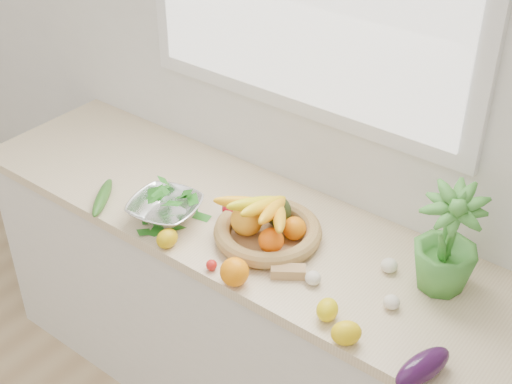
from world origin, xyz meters
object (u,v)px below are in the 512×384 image
Objects in this scene: potted_herb at (447,239)px; fruit_basket at (267,226)px; apple at (234,209)px; eggplant at (423,367)px; colander_with_spinach at (165,205)px; cucumber at (102,197)px.

potted_herb reaches higher than fruit_basket.
apple is at bearing -170.42° from potted_herb.
fruit_basket is at bearing -166.14° from potted_herb.
eggplant is 0.41m from potted_herb.
apple is 0.28× the size of colander_with_spinach.
colander_with_spinach is at bearing -158.59° from fruit_basket.
potted_herb reaches higher than apple.
potted_herb is at bearing 109.10° from eggplant.
potted_herb is at bearing 9.58° from apple.
fruit_basket is at bearing 18.17° from cucumber.
colander_with_spinach is (-0.18, -0.15, 0.02)m from apple.
colander_with_spinach reaches higher than eggplant.
eggplant is at bearing -18.17° from fruit_basket.
colander_with_spinach is at bearing 174.85° from eggplant.
apple is 0.23m from colander_with_spinach.
fruit_basket is at bearing -6.18° from apple.
fruit_basket is (0.59, 0.19, 0.03)m from cucumber.
apple is 0.74m from potted_herb.
cucumber is at bearing -161.83° from fruit_basket.
cucumber is 0.67× the size of potted_herb.
cucumber is at bearing -154.08° from apple.
fruit_basket reaches higher than eggplant.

